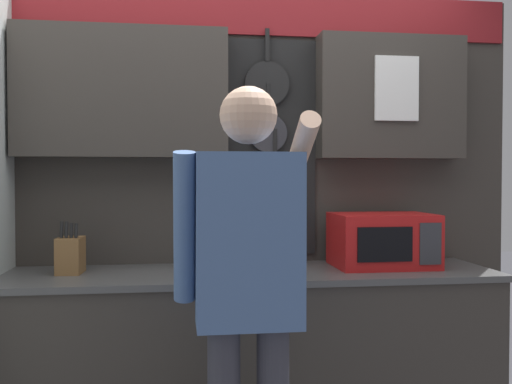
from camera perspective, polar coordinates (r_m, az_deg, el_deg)
The scene contains 6 objects.
base_cabinet_counter at distance 2.89m, azimuth -0.29°, elevation -17.04°, with size 2.35×0.61×0.92m.
back_wall_unit at distance 3.00m, azimuth -1.12°, elevation 3.00°, with size 2.92×0.22×2.35m.
microwave at distance 2.96m, azimuth 12.55°, elevation -4.72°, with size 0.49×0.36×0.27m.
knife_block at distance 2.83m, azimuth -18.07°, elevation -5.98°, with size 0.12×0.16×0.25m.
utensil_crock at distance 2.81m, azimuth -0.85°, elevation -6.05°, with size 0.11×0.11×0.35m.
person at distance 2.10m, azimuth -0.79°, elevation -8.35°, with size 0.54×0.61×1.71m.
Camera 1 is at (-0.36, -2.72, 1.38)m, focal length 40.00 mm.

